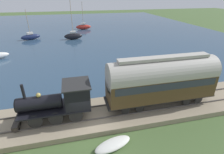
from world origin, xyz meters
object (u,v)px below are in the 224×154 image
Objects in this scene: sailboat_navy at (31,37)px; rowboat_mid_harbor at (136,67)px; steam_locomotive at (62,99)px; passenger_coach at (162,79)px; sailboat_black at (73,36)px; sailboat_red at (83,27)px; beached_dinghy at (113,144)px.

sailboat_navy reaches higher than rowboat_mid_harbor.
sailboat_navy is at bearing 14.04° from steam_locomotive.
sailboat_navy is (31.21, 16.37, -2.37)m from passenger_coach.
steam_locomotive is 0.60× the size of passenger_coach.
sailboat_black is 1.27× the size of sailboat_red.
rowboat_mid_harbor is at bearing -26.66° from beached_dinghy.
rowboat_mid_harbor is 14.63m from beached_dinghy.
sailboat_black reaches higher than beached_dinghy.
passenger_coach is at bearing -56.19° from beached_dinghy.
rowboat_mid_harbor is (-21.66, -17.68, -0.43)m from sailboat_navy.
beached_dinghy is (-13.07, 6.56, -0.05)m from rowboat_mid_harbor.
sailboat_black is (29.35, -1.79, -1.47)m from steam_locomotive.
rowboat_mid_harbor is 0.84× the size of beached_dinghy.
steam_locomotive is at bearing 172.45° from sailboat_black.
sailboat_black is 9.77m from sailboat_navy.
sailboat_black reaches higher than sailboat_red.
beached_dinghy is at bearing -136.78° from steam_locomotive.
sailboat_red is at bearing -76.66° from sailboat_navy.
steam_locomotive is at bearing 156.18° from rowboat_mid_harbor.
sailboat_red is 2.52× the size of beached_dinghy.
sailboat_navy reaches higher than beached_dinghy.
sailboat_black is at bearing 44.34° from rowboat_mid_harbor.
beached_dinghy is at bearing 175.46° from rowboat_mid_harbor.
steam_locomotive is 2.01× the size of beached_dinghy.
beached_dinghy is at bearing 177.41° from sailboat_red.
sailboat_navy is 0.87× the size of sailboat_red.
sailboat_red is at bearing 4.75° from passenger_coach.
beached_dinghy is at bearing 123.81° from passenger_coach.
beached_dinghy is (-3.52, 5.26, -2.86)m from passenger_coach.
sailboat_navy is 2.60× the size of rowboat_mid_harbor.
sailboat_navy is at bearing 126.93° from sailboat_red.
beached_dinghy is (-44.54, 1.85, -0.54)m from sailboat_red.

